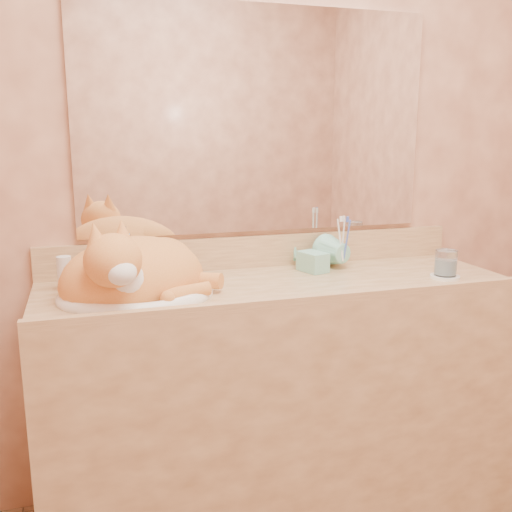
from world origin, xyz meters
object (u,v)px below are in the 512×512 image
object	(u,v)px
cat	(133,270)
soap_dispenser	(323,252)
sink_basin	(135,274)
water_glass	(446,263)
toothbrush_cup	(343,255)
vanity_counter	(280,400)

from	to	relation	value
cat	soap_dispenser	bearing A→B (deg)	-16.57
sink_basin	water_glass	distance (m)	1.06
soap_dispenser	toothbrush_cup	bearing A→B (deg)	3.41
cat	toothbrush_cup	size ratio (longest dim) A/B	3.89
vanity_counter	water_glass	size ratio (longest dim) A/B	18.01
toothbrush_cup	cat	bearing A→B (deg)	-170.30
vanity_counter	soap_dispenser	size ratio (longest dim) A/B	9.88
cat	toothbrush_cup	xyz separation A→B (m)	(0.77, 0.13, -0.03)
vanity_counter	toothbrush_cup	xyz separation A→B (m)	(0.29, 0.12, 0.48)
cat	water_glass	xyz separation A→B (m)	(1.06, -0.08, -0.03)
cat	toothbrush_cup	world-z (taller)	cat
vanity_counter	soap_dispenser	xyz separation A→B (m)	(0.19, 0.08, 0.51)
sink_basin	cat	world-z (taller)	cat
vanity_counter	soap_dispenser	distance (m)	0.55
vanity_counter	toothbrush_cup	distance (m)	0.57
vanity_counter	cat	distance (m)	0.71
vanity_counter	water_glass	xyz separation A→B (m)	(0.57, -0.10, 0.48)
vanity_counter	soap_dispenser	bearing A→B (deg)	23.07
toothbrush_cup	water_glass	bearing A→B (deg)	-36.45
soap_dispenser	toothbrush_cup	size ratio (longest dim) A/B	1.33
vanity_counter	sink_basin	distance (m)	0.69
vanity_counter	sink_basin	size ratio (longest dim) A/B	3.43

